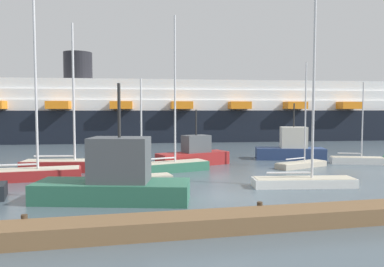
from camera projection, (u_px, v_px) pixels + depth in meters
ground_plane at (228, 197)px, 20.82m from camera, size 600.00×600.00×0.00m
dock_pier at (268, 219)px, 15.45m from camera, size 23.72×1.81×0.83m
sailboat_0 at (30, 171)px, 25.79m from camera, size 6.89×2.42×13.42m
sailboat_1 at (304, 178)px, 23.47m from camera, size 6.48×2.43×11.50m
sailboat_2 at (68, 164)px, 29.26m from camera, size 7.08×2.88×11.35m
sailboat_3 at (170, 164)px, 29.19m from camera, size 6.41×3.36×11.95m
sailboat_4 at (357, 159)px, 33.43m from camera, size 4.64×2.63×7.18m
sailboat_5 at (136, 179)px, 23.93m from camera, size 4.69×1.76×6.74m
sailboat_6 at (301, 163)px, 31.38m from camera, size 4.95×2.84×8.67m
fishing_boat_0 at (291, 148)px, 36.39m from camera, size 6.81×3.99×5.38m
fishing_boat_2 at (194, 155)px, 32.62m from camera, size 6.59×3.81×4.77m
fishing_boat_3 at (115, 179)px, 19.75m from camera, size 8.41×4.59×6.16m
cruise_ship at (177, 113)px, 59.72m from camera, size 84.90×18.51×13.39m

